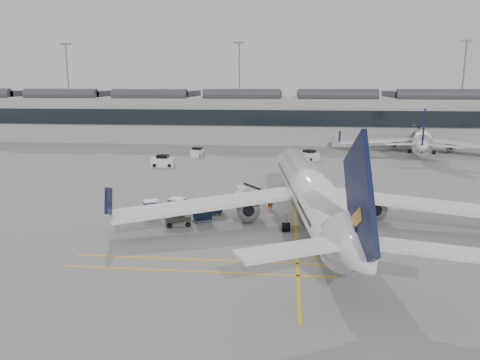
# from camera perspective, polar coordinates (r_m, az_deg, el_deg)

# --- Properties ---
(ground) EXTENTS (220.00, 220.00, 0.00)m
(ground) POSITION_cam_1_polar(r_m,az_deg,el_deg) (49.78, -4.81, -5.34)
(ground) COLOR gray
(ground) RESTS_ON ground
(terminal) EXTENTS (200.00, 20.45, 12.40)m
(terminal) POSITION_cam_1_polar(r_m,az_deg,el_deg) (119.25, 1.61, 7.79)
(terminal) COLOR #9E9E99
(terminal) RESTS_ON ground
(light_masts) EXTENTS (113.00, 0.60, 25.45)m
(light_masts) POSITION_cam_1_polar(r_m,az_deg,el_deg) (133.10, 1.37, 11.82)
(light_masts) COLOR slate
(light_masts) RESTS_ON ground
(apron_markings) EXTENTS (0.25, 60.00, 0.01)m
(apron_markings) POSITION_cam_1_polar(r_m,az_deg,el_deg) (58.57, 6.71, -2.73)
(apron_markings) COLOR gold
(apron_markings) RESTS_ON ground
(airliner_main) EXTENTS (40.80, 44.80, 11.93)m
(airliner_main) POSITION_cam_1_polar(r_m,az_deg,el_deg) (48.83, 8.76, -1.52)
(airliner_main) COLOR white
(airliner_main) RESTS_ON ground
(airliner_far) EXTENTS (33.41, 36.99, 10.07)m
(airliner_far) POSITION_cam_1_polar(r_m,az_deg,el_deg) (106.10, 21.38, 4.74)
(airliner_far) COLOR white
(airliner_far) RESTS_ON ground
(belt_loader) EXTENTS (4.80, 2.50, 1.90)m
(belt_loader) POSITION_cam_1_polar(r_m,az_deg,el_deg) (60.61, 1.05, -1.61)
(belt_loader) COLOR silver
(belt_loader) RESTS_ON ground
(baggage_cart_a) EXTENTS (1.72, 1.47, 1.68)m
(baggage_cart_a) POSITION_cam_1_polar(r_m,az_deg,el_deg) (53.07, -3.05, -3.21)
(baggage_cart_a) COLOR gray
(baggage_cart_a) RESTS_ON ground
(baggage_cart_b) EXTENTS (2.11, 1.90, 1.87)m
(baggage_cart_b) POSITION_cam_1_polar(r_m,az_deg,el_deg) (53.23, -7.67, -3.14)
(baggage_cart_b) COLOR gray
(baggage_cart_b) RESTS_ON ground
(baggage_cart_c) EXTENTS (2.41, 2.24, 2.03)m
(baggage_cart_c) POSITION_cam_1_polar(r_m,az_deg,el_deg) (50.41, -4.62, -3.83)
(baggage_cart_c) COLOR gray
(baggage_cart_c) RESTS_ON ground
(baggage_cart_d) EXTENTS (2.13, 1.98, 1.79)m
(baggage_cart_d) POSITION_cam_1_polar(r_m,az_deg,el_deg) (53.06, -10.76, -3.34)
(baggage_cart_d) COLOR gray
(baggage_cart_d) RESTS_ON ground
(ramp_agent_a) EXTENTS (0.78, 0.63, 1.85)m
(ramp_agent_a) POSITION_cam_1_polar(r_m,az_deg,el_deg) (54.59, 3.73, -2.76)
(ramp_agent_a) COLOR #DF460B
(ramp_agent_a) RESTS_ON ground
(ramp_agent_b) EXTENTS (1.12, 1.05, 1.83)m
(ramp_agent_b) POSITION_cam_1_polar(r_m,az_deg,el_deg) (53.83, 1.38, -2.96)
(ramp_agent_b) COLOR orange
(ramp_agent_b) RESTS_ON ground
(pushback_tug) EXTENTS (2.96, 2.32, 1.46)m
(pushback_tug) POSITION_cam_1_polar(r_m,az_deg,el_deg) (49.23, -7.56, -4.82)
(pushback_tug) COLOR #4D4D41
(pushback_tug) RESTS_ON ground
(safety_cone_nose) EXTENTS (0.40, 0.40, 0.56)m
(safety_cone_nose) POSITION_cam_1_polar(r_m,az_deg,el_deg) (72.42, 6.19, 0.34)
(safety_cone_nose) COLOR #F24C0A
(safety_cone_nose) RESTS_ON ground
(safety_cone_engine) EXTENTS (0.36, 0.36, 0.50)m
(safety_cone_engine) POSITION_cam_1_polar(r_m,az_deg,el_deg) (52.75, 8.31, -4.15)
(safety_cone_engine) COLOR #F24C0A
(safety_cone_engine) RESTS_ON ground
(service_van_left) EXTENTS (4.05, 2.15, 2.04)m
(service_van_left) POSITION_cam_1_polar(r_m,az_deg,el_deg) (83.64, -9.38, 2.26)
(service_van_left) COLOR silver
(service_van_left) RESTS_ON ground
(service_van_mid) EXTENTS (2.28, 3.79, 1.84)m
(service_van_mid) POSITION_cam_1_polar(r_m,az_deg,el_deg) (94.38, -5.20, 3.40)
(service_van_mid) COLOR silver
(service_van_mid) RESTS_ON ground
(service_van_right) EXTENTS (4.04, 3.94, 1.93)m
(service_van_right) POSITION_cam_1_polar(r_m,az_deg,el_deg) (90.42, 8.43, 2.98)
(service_van_right) COLOR silver
(service_van_right) RESTS_ON ground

